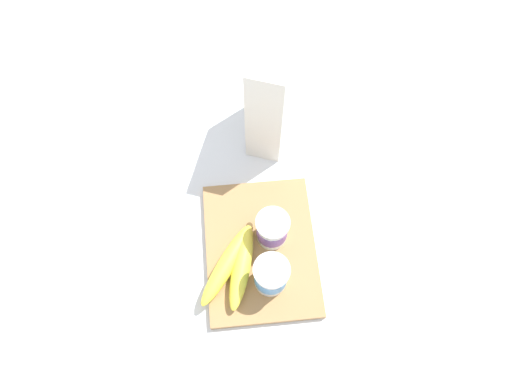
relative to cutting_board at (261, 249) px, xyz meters
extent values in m
plane|color=white|center=(0.00, 0.00, -0.01)|extent=(2.40, 2.40, 0.00)
cube|color=#A37A4C|center=(0.00, 0.00, 0.00)|extent=(0.30, 0.23, 0.02)
cube|color=white|center=(-0.30, 0.05, 0.13)|extent=(0.19, 0.13, 0.28)
cylinder|color=white|center=(-0.02, 0.02, 0.05)|extent=(0.06, 0.06, 0.08)
cylinder|color=#7A4C99|center=(-0.02, 0.02, 0.05)|extent=(0.06, 0.06, 0.04)
cylinder|color=silver|center=(-0.02, 0.02, 0.09)|extent=(0.07, 0.07, 0.00)
cylinder|color=white|center=(0.07, 0.01, 0.05)|extent=(0.06, 0.06, 0.09)
cylinder|color=#5193D1|center=(0.07, 0.01, 0.05)|extent=(0.07, 0.07, 0.04)
cylinder|color=silver|center=(0.07, 0.01, 0.10)|extent=(0.07, 0.07, 0.00)
ellipsoid|color=yellow|center=(0.03, -0.07, 0.03)|extent=(0.18, 0.14, 0.04)
ellipsoid|color=yellow|center=(0.04, -0.04, 0.03)|extent=(0.18, 0.08, 0.04)
cylinder|color=brown|center=(-0.04, -0.02, 0.02)|extent=(0.01, 0.01, 0.02)
camera|label=1|loc=(0.28, -0.04, 0.92)|focal=32.05mm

